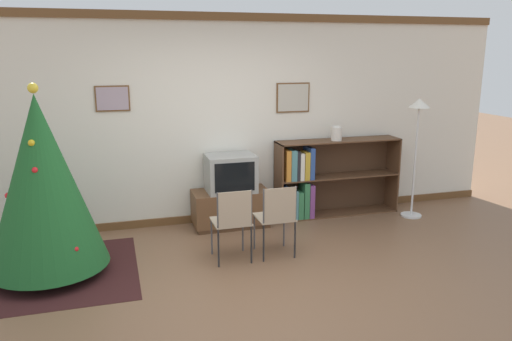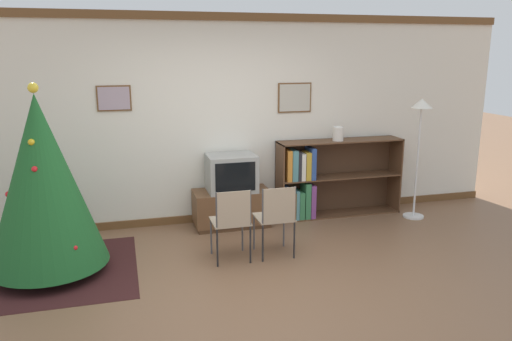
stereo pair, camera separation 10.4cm
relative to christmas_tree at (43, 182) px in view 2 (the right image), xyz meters
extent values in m
plane|color=brown|center=(1.95, -0.95, -0.97)|extent=(24.00, 24.00, 0.00)
cube|color=silver|center=(1.95, 1.22, 0.38)|extent=(8.24, 0.08, 2.70)
cube|color=brown|center=(1.95, 1.17, 1.68)|extent=(8.24, 0.03, 0.10)
cube|color=brown|center=(1.95, 1.17, -0.92)|extent=(8.24, 0.03, 0.10)
cube|color=brown|center=(0.72, 1.17, 0.70)|extent=(0.41, 0.02, 0.31)
cube|color=#A893A3|center=(0.72, 1.16, 0.70)|extent=(0.37, 0.01, 0.27)
cube|color=brown|center=(3.05, 1.17, 0.65)|extent=(0.46, 0.02, 0.39)
cube|color=#BCB7A8|center=(3.05, 1.16, 0.65)|extent=(0.43, 0.01, 0.36)
cube|color=#381919|center=(0.00, 0.00, -0.97)|extent=(1.71, 1.64, 0.01)
cylinder|color=maroon|center=(0.00, 0.00, -0.91)|extent=(0.36, 0.36, 0.10)
cone|color=#1E5B28|center=(0.00, 0.00, 0.00)|extent=(1.17, 1.17, 1.73)
sphere|color=yellow|center=(0.00, 0.00, 0.92)|extent=(0.10, 0.10, 0.10)
sphere|color=red|center=(-0.05, 0.15, 0.39)|extent=(0.06, 0.06, 0.06)
sphere|color=red|center=(-0.32, 0.00, -0.10)|extent=(0.06, 0.06, 0.06)
sphere|color=silver|center=(-0.10, 0.19, 0.21)|extent=(0.06, 0.06, 0.06)
sphere|color=red|center=(-0.14, 0.15, 0.27)|extent=(0.04, 0.04, 0.04)
sphere|color=gold|center=(-0.04, -0.14, 0.43)|extent=(0.06, 0.06, 0.06)
sphere|color=red|center=(-0.02, -0.23, 0.18)|extent=(0.06, 0.06, 0.06)
sphere|color=red|center=(0.29, -0.38, -0.58)|extent=(0.05, 0.05, 0.05)
cube|color=#4C311E|center=(2.11, 0.91, -0.95)|extent=(0.94, 0.47, 0.05)
cube|color=brown|center=(2.11, 0.91, -0.71)|extent=(0.98, 0.49, 0.42)
cube|color=#9E9E99|center=(2.11, 0.91, -0.26)|extent=(0.62, 0.47, 0.47)
cube|color=black|center=(2.11, 0.67, -0.26)|extent=(0.51, 0.01, 0.37)
cube|color=tan|center=(1.86, -0.13, -0.54)|extent=(0.40, 0.40, 0.02)
cube|color=tan|center=(1.86, -0.33, -0.34)|extent=(0.35, 0.01, 0.38)
cylinder|color=#4C4C51|center=(1.68, 0.05, -0.76)|extent=(0.02, 0.02, 0.42)
cylinder|color=#4C4C51|center=(2.04, 0.05, -0.76)|extent=(0.02, 0.02, 0.42)
cylinder|color=#4C4C51|center=(1.68, -0.31, -0.76)|extent=(0.02, 0.02, 0.42)
cylinder|color=#4C4C51|center=(2.04, -0.31, -0.76)|extent=(0.02, 0.02, 0.42)
cylinder|color=#4C4C51|center=(1.68, -0.31, -0.56)|extent=(0.02, 0.02, 0.82)
cylinder|color=#4C4C51|center=(2.04, -0.31, -0.56)|extent=(0.02, 0.02, 0.82)
cube|color=tan|center=(2.36, -0.13, -0.54)|extent=(0.40, 0.40, 0.02)
cube|color=tan|center=(2.36, -0.33, -0.34)|extent=(0.35, 0.01, 0.38)
cylinder|color=#4C4C51|center=(2.18, 0.05, -0.76)|extent=(0.02, 0.02, 0.42)
cylinder|color=#4C4C51|center=(2.54, 0.05, -0.76)|extent=(0.02, 0.02, 0.42)
cylinder|color=#4C4C51|center=(2.18, -0.31, -0.76)|extent=(0.02, 0.02, 0.42)
cylinder|color=#4C4C51|center=(2.54, -0.31, -0.76)|extent=(0.02, 0.02, 0.42)
cylinder|color=#4C4C51|center=(2.18, -0.31, -0.56)|extent=(0.02, 0.02, 0.82)
cylinder|color=#4C4C51|center=(2.54, -0.31, -0.56)|extent=(0.02, 0.02, 0.82)
cube|color=brown|center=(2.79, 0.98, -0.44)|extent=(0.02, 0.36, 1.05)
cube|color=brown|center=(4.52, 0.98, -0.44)|extent=(0.02, 0.36, 1.05)
cube|color=brown|center=(3.65, 0.98, 0.07)|extent=(1.75, 0.36, 0.02)
cube|color=brown|center=(3.65, 0.98, -0.96)|extent=(1.75, 0.36, 0.02)
cube|color=brown|center=(3.65, 0.98, -0.42)|extent=(1.71, 0.36, 0.02)
cube|color=#492F1E|center=(3.65, 1.16, -0.44)|extent=(1.75, 0.01, 1.05)
cube|color=#2D4C93|center=(2.87, 0.94, -0.73)|extent=(0.08, 0.26, 0.45)
cube|color=orange|center=(2.94, 0.94, -0.77)|extent=(0.06, 0.26, 0.37)
cube|color=teal|center=(3.00, 0.91, -0.75)|extent=(0.05, 0.20, 0.40)
cube|color=#337547|center=(3.06, 0.96, -0.77)|extent=(0.07, 0.30, 0.37)
cube|color=#337547|center=(3.14, 0.94, -0.71)|extent=(0.07, 0.26, 0.49)
cube|color=#7A3D7F|center=(3.22, 0.93, -0.72)|extent=(0.07, 0.25, 0.46)
cube|color=orange|center=(2.87, 0.94, -0.21)|extent=(0.06, 0.26, 0.41)
cube|color=teal|center=(2.95, 0.93, -0.21)|extent=(0.08, 0.25, 0.41)
cube|color=#232328|center=(3.01, 0.92, -0.22)|extent=(0.04, 0.24, 0.39)
cube|color=silver|center=(3.07, 0.95, -0.23)|extent=(0.06, 0.29, 0.36)
cube|color=gold|center=(3.14, 0.91, -0.23)|extent=(0.07, 0.21, 0.38)
cube|color=#2D4C93|center=(3.21, 0.95, -0.20)|extent=(0.06, 0.28, 0.43)
cylinder|color=silver|center=(3.60, 0.95, 0.17)|extent=(0.15, 0.15, 0.18)
torus|color=silver|center=(3.60, 0.95, 0.26)|extent=(0.13, 0.13, 0.03)
cylinder|color=silver|center=(4.60, 0.58, -0.96)|extent=(0.28, 0.28, 0.03)
cylinder|color=silver|center=(4.60, 0.58, -0.21)|extent=(0.03, 0.03, 1.48)
cone|color=white|center=(4.60, 0.58, 0.59)|extent=(0.28, 0.28, 0.12)
camera|label=1|loc=(0.68, -5.13, 1.26)|focal=35.00mm
camera|label=2|loc=(0.78, -5.16, 1.26)|focal=35.00mm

